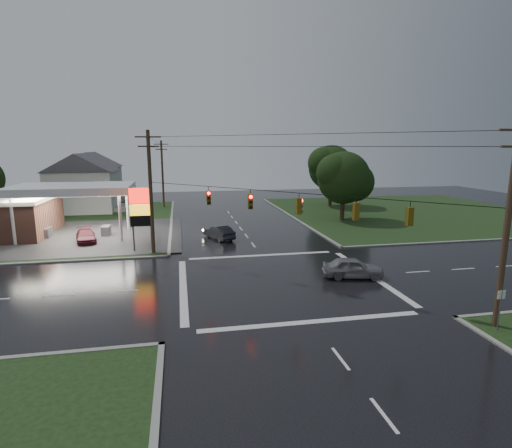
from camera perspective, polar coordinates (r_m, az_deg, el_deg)
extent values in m
plane|color=black|center=(29.33, 3.57, -8.10)|extent=(120.00, 120.00, 0.00)
cube|color=black|center=(56.91, -30.24, -0.14)|extent=(36.00, 36.00, 0.08)
cube|color=black|center=(63.01, 20.83, 1.60)|extent=(36.00, 36.00, 0.08)
cube|color=#2D2D2D|center=(47.60, -26.52, -1.66)|extent=(26.00, 18.00, 0.02)
cylinder|color=silver|center=(45.31, -31.43, 0.39)|extent=(0.30, 0.30, 5.00)
cylinder|color=silver|center=(42.82, -18.81, 0.90)|extent=(0.30, 0.30, 5.00)
cylinder|color=silver|center=(50.89, -29.13, 1.62)|extent=(0.30, 0.30, 5.00)
cylinder|color=silver|center=(48.69, -17.89, 2.13)|extent=(0.30, 0.30, 5.00)
cube|color=silver|center=(46.33, -24.68, 4.59)|extent=(12.00, 8.00, 0.80)
cube|color=white|center=(46.37, -24.64, 4.08)|extent=(11.40, 7.40, 0.04)
cube|color=#59595E|center=(47.79, -27.72, -1.16)|extent=(0.80, 1.60, 1.10)
cube|color=#59595E|center=(46.40, -20.62, -0.92)|extent=(0.80, 1.60, 1.10)
cylinder|color=#59595E|center=(38.12, -17.21, 0.57)|extent=(0.16, 0.16, 6.00)
cylinder|color=#59595E|center=(37.97, -14.82, 0.66)|extent=(0.16, 0.16, 6.00)
cube|color=#FA180D|center=(37.72, -16.19, 3.90)|extent=(2.00, 0.35, 1.40)
cube|color=gold|center=(37.89, -16.09, 1.95)|extent=(2.00, 0.35, 1.00)
cube|color=black|center=(38.06, -16.01, 0.47)|extent=(2.00, 0.35, 1.00)
cylinder|color=#382619|center=(36.61, -14.79, 4.24)|extent=(0.32, 0.32, 11.00)
cube|color=#382619|center=(36.39, -15.18, 11.92)|extent=(2.20, 0.12, 0.12)
cube|color=#382619|center=(36.38, -15.12, 10.67)|extent=(1.80, 0.12, 0.12)
cylinder|color=#382619|center=(24.28, 32.21, -0.43)|extent=(0.32, 0.32, 11.00)
cylinder|color=#382619|center=(64.99, -13.21, 6.93)|extent=(0.32, 0.32, 10.50)
cube|color=#382619|center=(64.84, -13.39, 11.03)|extent=(2.20, 0.12, 0.12)
cube|color=#382619|center=(64.84, -13.36, 10.33)|extent=(1.80, 0.12, 0.12)
cube|color=#59470C|center=(31.88, -6.78, 3.75)|extent=(0.34, 0.34, 1.10)
cylinder|color=#FF0C07|center=(31.64, -6.77, 4.39)|extent=(0.22, 0.08, 0.22)
cube|color=#59470C|center=(29.43, -0.81, 3.21)|extent=(0.34, 0.34, 1.10)
cylinder|color=#FF0C07|center=(29.18, -0.75, 3.90)|extent=(0.22, 0.08, 0.22)
cube|color=#59470C|center=(27.35, 6.14, 2.55)|extent=(0.34, 0.34, 1.10)
cylinder|color=#FF0C07|center=(27.35, 6.56, 3.35)|extent=(0.08, 0.22, 0.22)
cube|color=#59470C|center=(25.74, 14.09, 1.74)|extent=(0.34, 0.34, 1.10)
cylinder|color=#FF0C07|center=(25.86, 13.94, 2.64)|extent=(0.22, 0.08, 0.22)
cube|color=#59470C|center=(24.84, 21.08, 1.00)|extent=(0.34, 0.34, 1.10)
cylinder|color=#FF0C07|center=(24.95, 20.90, 1.94)|extent=(0.22, 0.08, 0.22)
cube|color=silver|center=(64.67, -23.44, 4.29)|extent=(9.00, 8.00, 6.00)
cube|color=gray|center=(64.06, -18.63, 2.22)|extent=(1.60, 4.80, 0.80)
cube|color=silver|center=(76.57, -22.29, 5.30)|extent=(9.00, 8.00, 6.00)
cube|color=gray|center=(75.98, -18.22, 3.56)|extent=(1.60, 4.80, 0.80)
cylinder|color=black|center=(53.61, 12.27, 3.21)|extent=(0.56, 0.56, 5.04)
sphere|color=black|center=(53.29, 12.40, 6.47)|extent=(6.80, 6.80, 6.80)
sphere|color=black|center=(54.30, 13.91, 5.82)|extent=(5.10, 5.10, 5.10)
sphere|color=black|center=(52.35, 11.23, 7.23)|extent=(4.76, 4.76, 4.76)
cylinder|color=black|center=(65.73, 10.59, 4.94)|extent=(0.56, 0.56, 5.60)
sphere|color=black|center=(65.46, 10.70, 7.89)|extent=(7.20, 7.20, 7.20)
sphere|color=black|center=(66.46, 12.04, 7.28)|extent=(5.40, 5.40, 5.40)
sphere|color=black|center=(64.53, 9.65, 8.60)|extent=(5.04, 5.04, 5.04)
imported|color=black|center=(42.13, -5.32, -1.17)|extent=(3.17, 4.59, 1.43)
imported|color=slate|center=(30.65, 13.66, -6.07)|extent=(4.73, 2.70, 1.52)
imported|color=#51121C|center=(44.03, -23.13, -1.60)|extent=(2.88, 4.75, 1.29)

